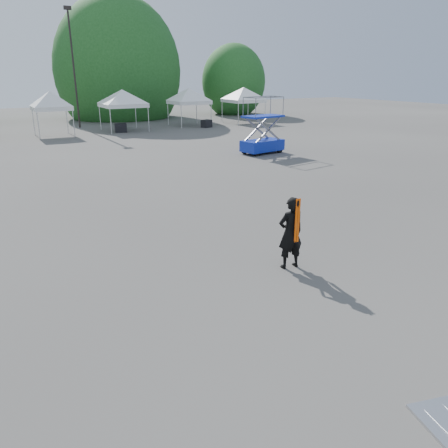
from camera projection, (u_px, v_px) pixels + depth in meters
ground at (244, 260)px, 11.26m from camera, size 120.00×120.00×0.00m
light_pole_east at (73, 62)px, 37.08m from camera, size 0.60×0.25×9.80m
tree_mid_e at (118, 71)px, 45.86m from camera, size 5.12×5.12×7.79m
tree_far_e at (234, 82)px, 50.75m from camera, size 3.84×3.84×5.84m
tent_e at (50, 95)px, 32.58m from camera, size 3.82×3.82×3.88m
tent_f at (122, 93)px, 35.67m from camera, size 4.73×4.73×3.88m
tent_g at (189, 91)px, 39.27m from camera, size 4.46×4.46×3.88m
tent_h at (244, 90)px, 41.59m from camera, size 4.57×4.57×3.88m
man at (291, 233)px, 10.57m from camera, size 0.70×0.50×1.81m
scissor_lift at (263, 125)px, 25.78m from camera, size 2.72×1.66×3.29m
crate_mid at (121, 128)px, 35.58m from camera, size 1.04×0.88×0.71m
crate_east at (206, 124)px, 38.83m from camera, size 1.05×0.94×0.66m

